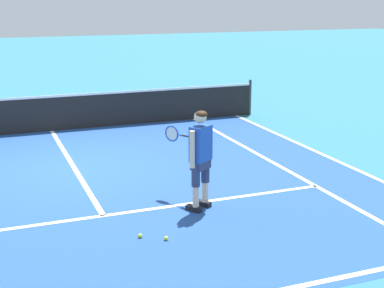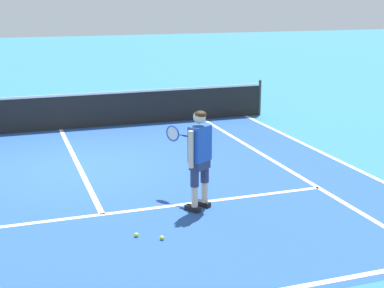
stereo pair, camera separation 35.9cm
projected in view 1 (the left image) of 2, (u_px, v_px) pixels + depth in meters
The scene contains 10 objects.
ground_plane at pixel (75, 169), 11.70m from camera, with size 80.00×80.00×0.00m, color teal.
court_inner_surface at pixel (85, 186), 10.65m from camera, with size 10.98×9.97×0.00m, color #234C93.
line_service at pixel (103, 216), 9.20m from camera, with size 8.23×0.10×0.01m, color white.
line_centre_service at pixel (71, 163), 12.08m from camera, with size 0.10×6.40×0.01m, color white.
line_singles_right at pixel (274, 163), 12.09m from camera, with size 0.10×9.57×0.01m, color white.
line_doubles_right at pixel (328, 157), 12.57m from camera, with size 0.10×9.57×0.01m, color white.
tennis_net at pixel (51, 113), 14.84m from camera, with size 11.96×0.08×1.07m.
tennis_player at pixel (200, 153), 9.26m from camera, with size 0.57×1.22×1.71m.
tennis_ball_near_feet at pixel (166, 238), 8.27m from camera, with size 0.07×0.07×0.07m, color #CCE02D.
tennis_ball_by_baseline at pixel (140, 236), 8.36m from camera, with size 0.07×0.07×0.07m, color #CCE02D.
Camera 1 is at (-1.73, -11.30, 3.52)m, focal length 52.08 mm.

